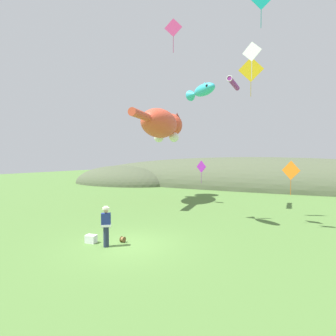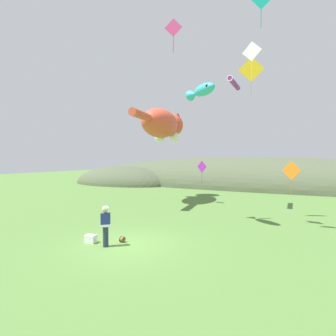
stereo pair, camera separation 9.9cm
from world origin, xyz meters
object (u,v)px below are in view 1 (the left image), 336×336
kite_diamond_orange (291,171)px  kite_diamond_white (252,52)px  kite_diamond_violet (201,167)px  kite_diamond_gold (251,70)px  kite_fish_windsock (202,91)px  kite_spool (123,239)px  kite_giant_cat (162,125)px  picnic_cooler (91,239)px  kite_diamond_pink (173,28)px  festival_attendant (106,225)px  kite_tube_streamer (234,84)px

kite_diamond_orange → kite_diamond_white: (-1.79, -3.03, 6.09)m
kite_diamond_violet → kite_diamond_gold: bearing=-42.9°
kite_fish_windsock → kite_diamond_violet: (-2.56, 7.16, -4.56)m
kite_spool → kite_diamond_gold: bearing=58.6°
kite_diamond_gold → kite_giant_cat: bearing=152.9°
picnic_cooler → kite_diamond_gold: (5.66, 7.96, 9.17)m
kite_spool → kite_diamond_violet: bearing=91.9°
kite_spool → kite_diamond_pink: size_ratio=0.14×
festival_attendant → kite_spool: festival_attendant is taller
picnic_cooler → kite_tube_streamer: (3.85, 11.18, 9.37)m
kite_spool → kite_diamond_pink: bearing=81.2°
picnic_cooler → kite_diamond_orange: size_ratio=0.26×
festival_attendant → kite_diamond_violet: 12.72m
kite_fish_windsock → kite_diamond_violet: kite_fish_windsock is taller
kite_giant_cat → kite_diamond_orange: 12.38m
festival_attendant → kite_spool: size_ratio=6.63×
kite_diamond_orange → kite_diamond_violet: bearing=147.9°
kite_tube_streamer → kite_diamond_orange: size_ratio=1.45×
kite_diamond_orange → kite_diamond_pink: kite_diamond_pink is taller
kite_fish_windsock → kite_diamond_white: 3.21m
kite_fish_windsock → kite_diamond_white: (2.80, -0.34, 1.54)m
kite_fish_windsock → kite_diamond_pink: size_ratio=1.20×
kite_diamond_pink → kite_giant_cat: bearing=122.3°
picnic_cooler → kite_fish_windsock: kite_fish_windsock is taller
picnic_cooler → kite_fish_windsock: size_ratio=0.23×
picnic_cooler → kite_diamond_violet: size_ratio=0.27×
kite_diamond_violet → kite_diamond_orange: bearing=-32.1°
kite_fish_windsock → kite_diamond_gold: kite_diamond_gold is taller
picnic_cooler → kite_diamond_white: bearing=38.4°
picnic_cooler → kite_diamond_white: size_ratio=0.28×
kite_giant_cat → kite_diamond_pink: size_ratio=5.12×
kite_spool → picnic_cooler: size_ratio=0.51×
picnic_cooler → kite_diamond_violet: (0.85, 12.42, 2.96)m
kite_giant_cat → kite_diamond_violet: bearing=1.2°
kite_tube_streamer → kite_diamond_orange: (4.14, -3.23, -6.41)m
kite_fish_windsock → picnic_cooler: bearing=-122.9°
kite_giant_cat → kite_diamond_gold: bearing=-27.1°
festival_attendant → kite_fish_windsock: size_ratio=0.76×
kite_giant_cat → kite_diamond_orange: kite_giant_cat is taller
kite_fish_windsock → kite_diamond_orange: kite_fish_windsock is taller
kite_giant_cat → kite_diamond_pink: bearing=-57.7°
kite_spool → festival_attendant: bearing=-108.4°
picnic_cooler → kite_diamond_orange: kite_diamond_orange is taller
kite_diamond_white → kite_diamond_gold: 3.09m
kite_fish_windsock → kite_diamond_white: size_ratio=1.23×
kite_diamond_orange → kite_diamond_white: bearing=-120.5°
kite_giant_cat → kite_diamond_violet: (3.78, 0.08, -3.84)m
kite_tube_streamer → kite_diamond_violet: kite_tube_streamer is taller
kite_diamond_gold → kite_fish_windsock: bearing=-129.9°
kite_diamond_violet → picnic_cooler: bearing=-93.9°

